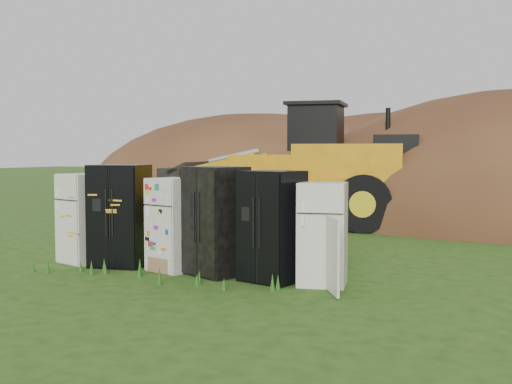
% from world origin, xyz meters
% --- Properties ---
extents(ground, '(120.00, 120.00, 0.00)m').
position_xyz_m(ground, '(0.00, 0.00, 0.00)').
color(ground, '#224512').
rests_on(ground, ground).
extents(fridge_leftmost, '(0.89, 0.87, 1.67)m').
position_xyz_m(fridge_leftmost, '(-2.46, -0.03, 0.83)').
color(fridge_leftmost, silver).
rests_on(fridge_leftmost, ground).
extents(fridge_black_side, '(1.11, 0.95, 1.85)m').
position_xyz_m(fridge_black_side, '(-1.61, -0.02, 0.92)').
color(fridge_black_side, black).
rests_on(fridge_black_side, ground).
extents(fridge_sticker, '(0.86, 0.82, 1.63)m').
position_xyz_m(fridge_sticker, '(-0.48, 0.02, 0.81)').
color(fridge_sticker, white).
rests_on(fridge_sticker, ground).
extents(fridge_dark_mid, '(1.14, 1.04, 1.83)m').
position_xyz_m(fridge_dark_mid, '(0.37, 0.03, 0.92)').
color(fridge_dark_mid, black).
rests_on(fridge_dark_mid, ground).
extents(fridge_black_right, '(1.03, 0.91, 1.78)m').
position_xyz_m(fridge_black_right, '(1.44, -0.03, 0.89)').
color(fridge_black_right, black).
rests_on(fridge_black_right, ground).
extents(fridge_open_door, '(0.86, 0.82, 1.60)m').
position_xyz_m(fridge_open_door, '(2.28, 0.04, 0.80)').
color(fridge_open_door, silver).
rests_on(fridge_open_door, ground).
extents(wheel_loader, '(7.53, 4.17, 3.44)m').
position_xyz_m(wheel_loader, '(-1.55, 7.34, 1.72)').
color(wheel_loader, '#CD9C0D').
rests_on(wheel_loader, ground).
extents(dirt_mound_left, '(14.74, 11.05, 7.25)m').
position_xyz_m(dirt_mound_left, '(-5.93, 13.91, 0.00)').
color(dirt_mound_left, '#432415').
rests_on(dirt_mound_left, ground).
extents(dirt_mound_back, '(20.57, 13.71, 7.50)m').
position_xyz_m(dirt_mound_back, '(-0.46, 17.73, 0.00)').
color(dirt_mound_back, '#432415').
rests_on(dirt_mound_back, ground).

